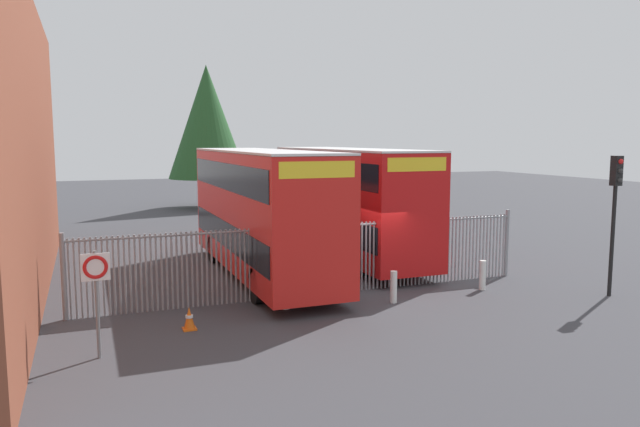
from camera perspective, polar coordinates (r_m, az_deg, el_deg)
ground_plane at (r=26.68m, az=-3.15°, el=-3.28°), size 100.00×100.00×0.00m
palisade_fence at (r=18.50m, az=-0.35°, el=-4.18°), size 14.48×0.14×2.35m
double_decker_bus_near_gate at (r=20.92m, az=-5.59°, el=0.54°), size 2.54×10.81×4.42m
double_decker_bus_behind_fence_left at (r=24.15m, az=2.63°, el=1.44°), size 2.54×10.81×4.42m
bollard_near_left at (r=17.15m, az=-3.26°, el=-7.51°), size 0.20×0.20×0.95m
bollard_center_front at (r=17.89m, az=7.01°, el=-6.94°), size 0.20×0.20×0.95m
bollard_near_right at (r=19.92m, az=15.19°, el=-5.69°), size 0.20×0.20×0.95m
traffic_cone_by_gate at (r=15.74m, az=-12.32°, el=-9.71°), size 0.34×0.34×0.59m
speed_limit_sign_post at (r=13.92m, az=-20.51°, el=-5.88°), size 0.60×0.14×2.40m
traffic_light_kerbside at (r=20.17m, az=26.23°, el=1.21°), size 0.28×0.33×4.30m
tree_tall_back at (r=42.59m, az=-10.67°, el=8.53°), size 5.43×5.43×9.85m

